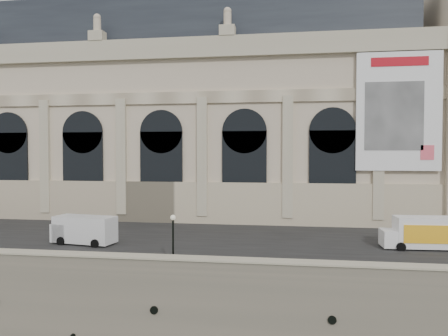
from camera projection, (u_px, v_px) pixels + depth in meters
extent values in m
cube|color=gray|center=(213.00, 230.00, 65.06)|extent=(160.00, 70.00, 6.00)
cube|color=#2D2D2D|center=(177.00, 236.00, 44.20)|extent=(160.00, 24.00, 0.06)
cube|color=gray|center=(129.00, 264.00, 30.94)|extent=(160.00, 1.20, 1.10)
cube|color=#BDB498|center=(129.00, 256.00, 30.92)|extent=(160.00, 1.40, 0.12)
cube|color=beige|center=(166.00, 135.00, 61.51)|extent=(68.00, 18.00, 22.00)
cube|color=#BDB498|center=(146.00, 202.00, 52.76)|extent=(68.60, 0.40, 5.00)
cube|color=#BDB498|center=(144.00, 49.00, 51.97)|extent=(69.00, 0.80, 2.40)
cube|color=#BDB498|center=(145.00, 98.00, 52.32)|extent=(68.00, 0.30, 1.40)
cube|color=#282E35|center=(166.00, 35.00, 61.02)|extent=(64.00, 15.00, 6.00)
cube|color=#282E35|center=(166.00, 9.00, 60.90)|extent=(56.00, 10.00, 1.20)
cube|color=black|center=(9.00, 168.00, 55.27)|extent=(5.20, 0.25, 9.00)
cylinder|color=black|center=(8.00, 133.00, 55.11)|extent=(5.20, 0.25, 5.20)
cube|color=#BDB498|center=(45.00, 157.00, 54.40)|extent=(1.20, 0.50, 14.00)
cube|color=black|center=(83.00, 169.00, 53.78)|extent=(5.20, 0.25, 9.00)
cylinder|color=black|center=(83.00, 132.00, 53.62)|extent=(5.20, 0.25, 5.20)
cube|color=#BDB498|center=(121.00, 157.00, 52.92)|extent=(1.20, 0.50, 14.00)
cube|color=black|center=(161.00, 169.00, 52.29)|extent=(5.20, 0.25, 9.00)
cylinder|color=black|center=(161.00, 132.00, 52.14)|extent=(5.20, 0.25, 5.20)
cube|color=#BDB498|center=(202.00, 157.00, 51.43)|extent=(1.20, 0.50, 14.00)
cube|color=black|center=(244.00, 170.00, 50.81)|extent=(5.20, 0.25, 9.00)
cylinder|color=black|center=(244.00, 131.00, 50.65)|extent=(5.20, 0.25, 5.20)
cube|color=#BDB498|center=(288.00, 157.00, 49.95)|extent=(1.20, 0.50, 14.00)
cube|color=black|center=(332.00, 170.00, 49.32)|extent=(5.20, 0.25, 9.00)
cylinder|color=black|center=(333.00, 130.00, 49.17)|extent=(5.20, 0.25, 5.20)
cube|color=#BDB498|center=(379.00, 157.00, 48.46)|extent=(1.20, 0.50, 14.00)
cube|color=white|center=(398.00, 111.00, 47.79)|extent=(9.00, 0.35, 13.00)
cube|color=#AF0B17|center=(400.00, 61.00, 47.40)|extent=(6.00, 0.06, 1.00)
cube|color=gray|center=(394.00, 116.00, 47.68)|extent=(6.20, 0.06, 7.50)
cube|color=#EC5365|center=(427.00, 153.00, 47.30)|extent=(1.40, 0.06, 1.60)
cube|color=silver|center=(85.00, 229.00, 40.26)|extent=(5.92, 3.05, 2.40)
cube|color=silver|center=(64.00, 232.00, 40.95)|extent=(1.91, 2.42, 1.67)
cube|color=black|center=(59.00, 225.00, 41.11)|extent=(0.35, 1.87, 0.84)
cylinder|color=black|center=(61.00, 241.00, 39.79)|extent=(0.83, 0.38, 0.79)
cylinder|color=black|center=(76.00, 237.00, 41.88)|extent=(0.83, 0.38, 0.79)
cylinder|color=black|center=(95.00, 244.00, 38.70)|extent=(0.83, 0.38, 0.79)
cylinder|color=black|center=(109.00, 239.00, 40.79)|extent=(0.83, 0.38, 0.79)
cube|color=white|center=(430.00, 232.00, 38.18)|extent=(5.99, 2.53, 2.65)
cube|color=#F8AD1B|center=(435.00, 235.00, 37.02)|extent=(5.10, 0.30, 1.57)
cube|color=#AF0B17|center=(435.00, 235.00, 37.02)|extent=(2.94, 0.18, 0.59)
cube|color=white|center=(390.00, 238.00, 38.54)|extent=(1.67, 2.23, 1.47)
cylinder|color=black|center=(401.00, 247.00, 37.38)|extent=(0.80, 0.31, 0.79)
cylinder|color=black|center=(394.00, 242.00, 39.62)|extent=(0.80, 0.31, 0.79)
cylinder|color=black|center=(173.00, 265.00, 32.11)|extent=(0.40, 0.40, 0.36)
cylinder|color=black|center=(173.00, 243.00, 32.05)|extent=(0.15, 0.15, 3.63)
sphere|color=beige|center=(173.00, 218.00, 31.99)|extent=(0.40, 0.40, 0.40)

